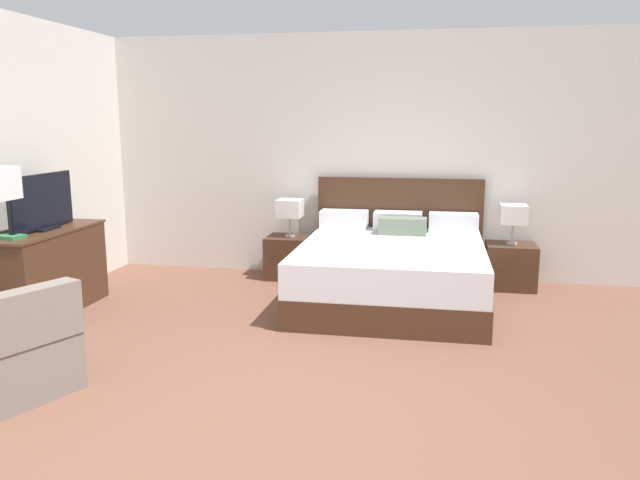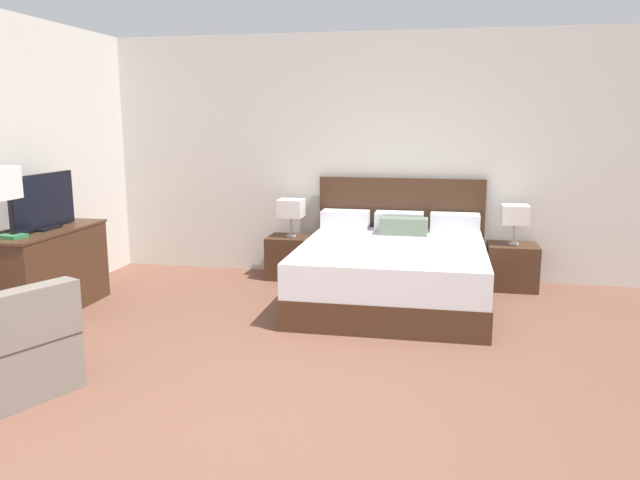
% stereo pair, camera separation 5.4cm
% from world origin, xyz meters
% --- Properties ---
extents(ground_plane, '(11.93, 11.93, 0.00)m').
position_xyz_m(ground_plane, '(0.00, 0.00, 0.00)').
color(ground_plane, brown).
extents(wall_back, '(6.90, 0.06, 2.77)m').
position_xyz_m(wall_back, '(0.00, 4.01, 1.38)').
color(wall_back, beige).
rests_on(wall_back, ground).
extents(bed, '(1.87, 2.13, 1.16)m').
position_xyz_m(bed, '(0.57, 2.93, 0.33)').
color(bed, '#422819').
rests_on(bed, ground).
extents(nightstand_left, '(0.53, 0.46, 0.49)m').
position_xyz_m(nightstand_left, '(-0.66, 3.68, 0.24)').
color(nightstand_left, '#422819').
rests_on(nightstand_left, ground).
extents(nightstand_right, '(0.53, 0.46, 0.49)m').
position_xyz_m(nightstand_right, '(1.80, 3.68, 0.24)').
color(nightstand_right, '#422819').
rests_on(nightstand_right, ground).
extents(table_lamp_left, '(0.28, 0.28, 0.43)m').
position_xyz_m(table_lamp_left, '(-0.66, 3.69, 0.81)').
color(table_lamp_left, '#B7B7BC').
rests_on(table_lamp_left, nightstand_left).
extents(table_lamp_right, '(0.28, 0.28, 0.43)m').
position_xyz_m(table_lamp_right, '(1.80, 3.69, 0.81)').
color(table_lamp_right, '#B7B7BC').
rests_on(table_lamp_right, nightstand_right).
extents(dresser, '(0.49, 1.34, 0.80)m').
position_xyz_m(dresser, '(-2.59, 1.95, 0.41)').
color(dresser, '#422819').
rests_on(dresser, ground).
extents(tv, '(0.18, 0.91, 0.52)m').
position_xyz_m(tv, '(-2.58, 1.95, 1.05)').
color(tv, black).
rests_on(tv, dresser).
extents(book_red_cover, '(0.23, 0.20, 0.03)m').
position_xyz_m(book_red_cover, '(-2.59, 1.50, 0.82)').
color(book_red_cover, '#2D7042').
rests_on(book_red_cover, dresser).
extents(armchair_by_window, '(0.90, 0.90, 0.76)m').
position_xyz_m(armchair_by_window, '(-1.73, 0.28, 0.28)').
color(armchair_by_window, '#70665B').
rests_on(armchair_by_window, ground).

